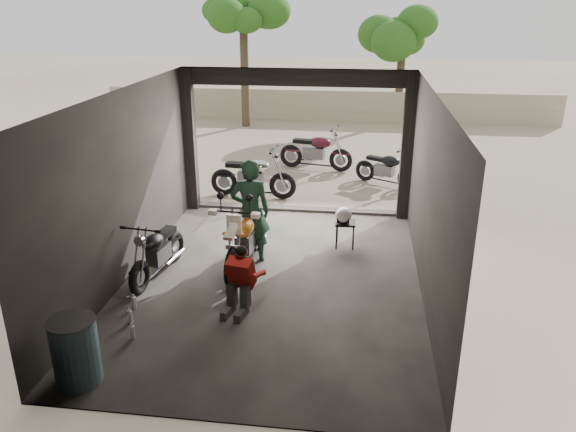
% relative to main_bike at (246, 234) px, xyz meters
% --- Properties ---
extents(ground, '(80.00, 80.00, 0.00)m').
position_rel_main_bike_xyz_m(ground, '(0.55, -0.46, -0.66)').
color(ground, '#7A6D56').
rests_on(ground, ground).
extents(garage, '(7.00, 7.13, 3.20)m').
position_rel_main_bike_xyz_m(garage, '(0.55, 0.08, 0.61)').
color(garage, '#2D2B28').
rests_on(garage, ground).
extents(boundary_wall, '(18.00, 0.30, 1.20)m').
position_rel_main_bike_xyz_m(boundary_wall, '(0.55, 13.54, -0.06)').
color(boundary_wall, gray).
rests_on(boundary_wall, ground).
extents(tree_left, '(2.20, 2.20, 5.60)m').
position_rel_main_bike_xyz_m(tree_left, '(-2.45, 12.04, 3.32)').
color(tree_left, '#382B1E').
rests_on(tree_left, ground).
extents(tree_right, '(2.20, 2.20, 5.00)m').
position_rel_main_bike_xyz_m(tree_right, '(3.35, 13.54, 2.89)').
color(tree_right, '#382B1E').
rests_on(tree_right, ground).
extents(main_bike, '(0.98, 2.05, 1.33)m').
position_rel_main_bike_xyz_m(main_bike, '(0.00, 0.00, 0.00)').
color(main_bike, white).
rests_on(main_bike, ground).
extents(left_bike, '(0.89, 1.70, 1.10)m').
position_rel_main_bike_xyz_m(left_bike, '(-1.45, -0.52, -0.12)').
color(left_bike, black).
rests_on(left_bike, ground).
extents(outside_bike_a, '(1.92, 0.91, 1.26)m').
position_rel_main_bike_xyz_m(outside_bike_a, '(-0.61, 3.87, -0.03)').
color(outside_bike_a, black).
rests_on(outside_bike_a, ground).
extents(outside_bike_b, '(1.97, 1.12, 1.25)m').
position_rel_main_bike_xyz_m(outside_bike_b, '(0.70, 6.48, -0.04)').
color(outside_bike_b, '#43101B').
rests_on(outside_bike_b, ground).
extents(outside_bike_c, '(1.67, 1.33, 1.05)m').
position_rel_main_bike_xyz_m(outside_bike_c, '(2.64, 5.26, -0.14)').
color(outside_bike_c, black).
rests_on(outside_bike_c, ground).
extents(rider, '(0.77, 0.56, 1.94)m').
position_rel_main_bike_xyz_m(rider, '(0.03, 0.32, 0.31)').
color(rider, '#172F20').
rests_on(rider, ground).
extents(mechanic, '(0.65, 0.79, 1.02)m').
position_rel_main_bike_xyz_m(mechanic, '(0.19, -1.52, -0.16)').
color(mechanic, red).
rests_on(mechanic, ground).
extents(stool, '(0.38, 0.38, 0.53)m').
position_rel_main_bike_xyz_m(stool, '(1.73, 1.16, -0.21)').
color(stool, black).
rests_on(stool, ground).
extents(helmet, '(0.39, 0.40, 0.30)m').
position_rel_main_bike_xyz_m(helmet, '(1.68, 1.12, 0.02)').
color(helmet, white).
rests_on(helmet, stool).
extents(oil_drum, '(0.64, 0.64, 0.89)m').
position_rel_main_bike_xyz_m(oil_drum, '(-1.45, -3.46, -0.22)').
color(oil_drum, slate).
rests_on(oil_drum, ground).
extents(sign_post, '(0.74, 0.08, 2.21)m').
position_rel_main_bike_xyz_m(sign_post, '(3.46, 2.65, 0.81)').
color(sign_post, black).
rests_on(sign_post, ground).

